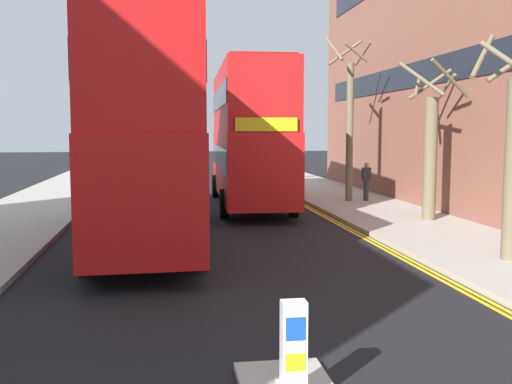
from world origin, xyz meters
TOP-DOWN VIEW (x-y plane):
  - sidewalk_right at (6.50, 16.00)m, footprint 4.00×80.00m
  - kerb_line_outer at (4.40, 14.00)m, footprint 0.10×56.00m
  - kerb_line_inner at (4.24, 14.00)m, footprint 0.10×56.00m
  - keep_left_bollard at (0.00, 4.96)m, footprint 0.36×0.28m
  - double_decker_bus_away at (-1.99, 15.12)m, footprint 3.03×10.87m
  - double_decker_bus_oncoming at (2.04, 22.83)m, footprint 3.10×10.89m
  - pedestrian_far at (7.02, 22.74)m, footprint 0.34×0.22m
  - street_tree_near at (6.30, 22.91)m, footprint 1.70×1.73m
  - street_tree_mid at (5.64, 33.88)m, footprint 1.78×1.76m
  - street_tree_distant at (7.28, 17.20)m, footprint 2.19×2.08m

SIDE VIEW (x-z plane):
  - kerb_line_outer at x=4.40m, z-range 0.00..0.01m
  - kerb_line_inner at x=4.24m, z-range 0.00..0.01m
  - sidewalk_right at x=6.50m, z-range 0.00..0.14m
  - keep_left_bollard at x=0.00m, z-range 0.05..1.16m
  - pedestrian_far at x=7.02m, z-range 0.18..1.80m
  - street_tree_distant at x=7.28m, z-range -0.12..5.07m
  - double_decker_bus_away at x=-1.99m, z-range 0.21..5.85m
  - double_decker_bus_oncoming at x=2.04m, z-range 0.21..5.85m
  - street_tree_mid at x=5.64m, z-range -0.05..6.32m
  - street_tree_near at x=6.30m, z-range 0.09..6.97m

